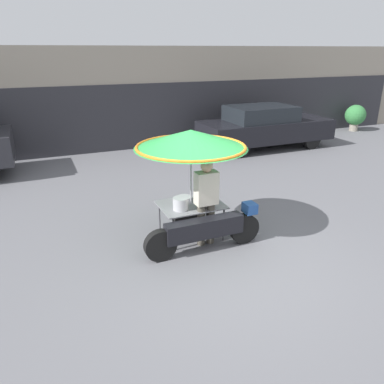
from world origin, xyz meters
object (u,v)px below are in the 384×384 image
at_px(vendor_motorcycle_cart, 193,155).
at_px(vendor_person, 206,199).
at_px(potted_plant, 355,116).
at_px(parked_car, 264,127).

bearing_deg(vendor_motorcycle_cart, vendor_person, -64.49).
bearing_deg(vendor_person, vendor_motorcycle_cart, 115.51).
bearing_deg(potted_plant, vendor_motorcycle_cart, -148.47).
relative_size(vendor_motorcycle_cart, vendor_person, 1.36).
bearing_deg(parked_car, vendor_person, -131.21).
relative_size(vendor_person, potted_plant, 1.42).
xyz_separation_m(vendor_motorcycle_cart, potted_plant, (10.05, 6.17, -0.93)).
height_order(vendor_motorcycle_cart, potted_plant, vendor_motorcycle_cart).
xyz_separation_m(vendor_person, parked_car, (4.76, 5.43, -0.10)).
distance_m(vendor_motorcycle_cart, potted_plant, 11.83).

